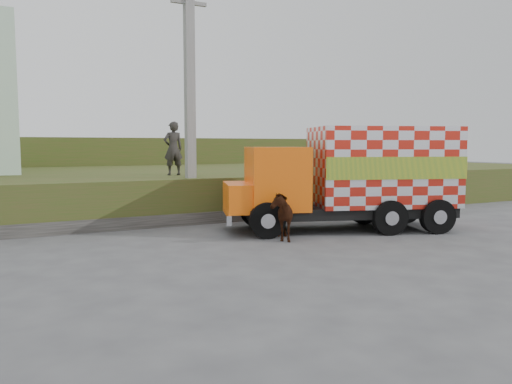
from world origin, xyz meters
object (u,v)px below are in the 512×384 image
utility_pole (190,100)px  pedestrian (173,148)px  cow (279,215)px  cargo_truck (353,177)px

utility_pole → pedestrian: size_ratio=4.11×
pedestrian → utility_pole: bearing=90.1°
utility_pole → cow: utility_pole is taller
utility_pole → cargo_truck: utility_pole is taller
cargo_truck → cow: cargo_truck is taller
utility_pole → pedestrian: 2.37m
cow → pedestrian: 6.10m
cargo_truck → utility_pole: bearing=155.6°
cargo_truck → pedestrian: (-3.97, 5.38, 0.86)m
utility_pole → cargo_truck: 5.89m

